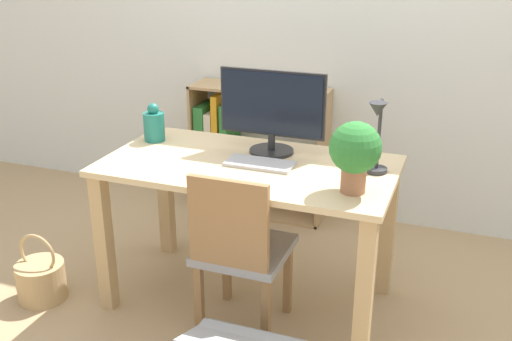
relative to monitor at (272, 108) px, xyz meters
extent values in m
plane|color=tan|center=(-0.05, -0.18, -0.97)|extent=(10.00, 10.00, 0.00)
cube|color=silver|center=(-0.05, 1.01, 0.33)|extent=(8.00, 0.05, 2.60)
cube|color=#D8BC8C|center=(-0.05, -0.18, -0.24)|extent=(1.38, 0.74, 0.03)
cube|color=tan|center=(-0.69, -0.49, -0.62)|extent=(0.07, 0.07, 0.72)
cube|color=tan|center=(0.58, -0.49, -0.62)|extent=(0.07, 0.07, 0.72)
cube|color=tan|center=(-0.69, 0.13, -0.62)|extent=(0.07, 0.07, 0.72)
cube|color=tan|center=(0.58, 0.13, -0.62)|extent=(0.07, 0.07, 0.72)
cylinder|color=#232326|center=(0.00, 0.00, -0.22)|extent=(0.22, 0.22, 0.02)
cylinder|color=#232326|center=(0.00, 0.00, -0.17)|extent=(0.04, 0.04, 0.09)
cube|color=#232326|center=(0.00, 0.00, 0.02)|extent=(0.53, 0.02, 0.32)
cube|color=black|center=(0.00, 0.00, 0.02)|extent=(0.51, 0.03, 0.30)
cube|color=#B2B2B7|center=(0.01, -0.19, -0.22)|extent=(0.32, 0.15, 0.02)
cylinder|color=#1E7266|center=(-0.64, -0.04, -0.15)|extent=(0.11, 0.11, 0.15)
sphere|color=#1E7266|center=(-0.64, -0.04, -0.05)|extent=(0.06, 0.06, 0.06)
cylinder|color=#2D2D33|center=(0.53, -0.08, -0.22)|extent=(0.10, 0.10, 0.02)
cylinder|color=#2D2D33|center=(0.53, -0.08, -0.05)|extent=(0.02, 0.02, 0.32)
cylinder|color=#2D2D33|center=(0.53, -0.13, 0.11)|extent=(0.01, 0.10, 0.01)
cone|color=#2D2D33|center=(0.53, -0.18, 0.09)|extent=(0.08, 0.08, 0.06)
cylinder|color=#9E6647|center=(0.48, -0.35, -0.17)|extent=(0.11, 0.11, 0.11)
sphere|color=#2D7A33|center=(0.48, -0.35, -0.03)|extent=(0.22, 0.22, 0.22)
cube|color=gray|center=(0.00, -0.39, -0.57)|extent=(0.40, 0.40, 0.04)
cube|color=olive|center=(0.00, -0.57, -0.35)|extent=(0.36, 0.03, 0.40)
cube|color=olive|center=(-0.16, -0.55, -0.78)|extent=(0.04, 0.04, 0.38)
cube|color=olive|center=(0.17, -0.55, -0.78)|extent=(0.04, 0.04, 0.38)
cube|color=olive|center=(-0.16, -0.22, -0.78)|extent=(0.04, 0.04, 0.38)
cube|color=olive|center=(0.17, -0.22, -0.78)|extent=(0.04, 0.04, 0.38)
cube|color=tan|center=(-0.80, 0.83, -0.55)|extent=(0.02, 0.28, 0.86)
cube|color=tan|center=(0.07, 0.83, -0.55)|extent=(0.02, 0.28, 0.86)
cube|color=tan|center=(-0.37, 0.83, -0.97)|extent=(0.89, 0.28, 0.02)
cube|color=tan|center=(-0.37, 0.83, -0.12)|extent=(0.89, 0.28, 0.02)
cube|color=tan|center=(-0.37, 0.83, -0.55)|extent=(0.85, 0.28, 0.02)
cube|color=navy|center=(-0.76, 0.83, -0.84)|extent=(0.06, 0.24, 0.24)
cube|color=beige|center=(-0.68, 0.83, -0.80)|extent=(0.07, 0.24, 0.31)
cube|color=red|center=(-0.62, 0.83, -0.80)|extent=(0.05, 0.24, 0.31)
cube|color=orange|center=(-0.57, 0.83, -0.77)|extent=(0.04, 0.24, 0.38)
cube|color=#2D7F38|center=(-0.75, 0.83, -0.40)|extent=(0.07, 0.24, 0.28)
cube|color=beige|center=(-0.69, 0.83, -0.42)|extent=(0.05, 0.24, 0.24)
cube|color=orange|center=(-0.64, 0.83, -0.36)|extent=(0.04, 0.24, 0.36)
cube|color=#2D7F38|center=(-0.58, 0.83, -0.38)|extent=(0.05, 0.24, 0.30)
cylinder|color=tan|center=(-1.06, -0.55, -0.88)|extent=(0.25, 0.25, 0.20)
torus|color=tan|center=(-1.06, -0.55, -0.71)|extent=(0.21, 0.02, 0.21)
camera|label=1|loc=(0.90, -2.65, 0.78)|focal=42.00mm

